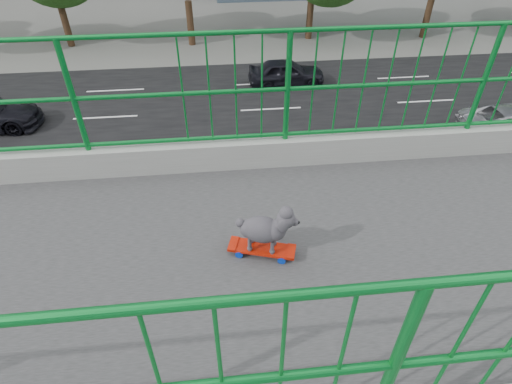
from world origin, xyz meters
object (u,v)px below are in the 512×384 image
Objects in this scene: car_4 at (286,72)px; car_5 at (36,266)px; poodle at (265,228)px; skateboard at (262,249)px.

car_4 is 0.86× the size of car_5.
car_5 is (-5.92, -5.62, -6.52)m from poodle.
poodle is 0.12× the size of car_4.
skateboard is 10.28m from car_5.
skateboard is at bearing 43.41° from car_5.
poodle reaches higher than car_4.
skateboard is 20.09m from car_4.
car_5 is at bearing -119.81° from poodle.
skateboard reaches higher than car_4.
skateboard is 0.12× the size of car_5.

